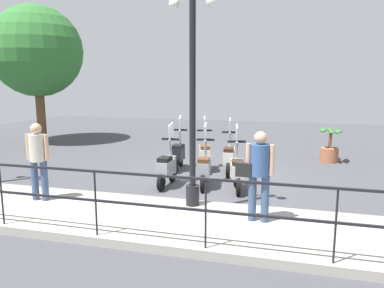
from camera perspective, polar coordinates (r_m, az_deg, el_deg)
name	(u,v)px	position (r m, az deg, el deg)	size (l,w,h in m)	color
ground_plane	(208,180)	(9.83, 2.52, -5.50)	(28.00, 28.00, 0.00)	#424247
promenade_walkway	(171,221)	(6.91, -3.28, -11.65)	(2.20, 20.00, 0.15)	#A39E93
fence_railing	(148,194)	(5.71, -6.70, -7.54)	(0.04, 16.03, 1.07)	black
lamp_post_near	(193,108)	(7.11, 0.08, 5.50)	(0.26, 0.90, 4.32)	black
pedestrian_with_bag	(258,169)	(6.54, 10.07, -3.83)	(0.34, 0.65, 1.59)	#384C70
pedestrian_distant	(38,156)	(8.18, -22.43, -1.66)	(0.35, 0.49, 1.59)	#384C70
tree_large	(37,52)	(16.63, -22.60, 12.88)	(3.62, 3.62, 5.51)	brown
potted_palm	(330,148)	(12.61, 20.23, -0.58)	(1.06, 0.66, 1.05)	#9E5B3D
scooter_near_0	(237,171)	(8.87, 6.88, -4.04)	(1.22, 0.50, 1.54)	black
scooter_near_1	(204,168)	(9.09, 1.87, -3.64)	(1.23, 0.45, 1.54)	black
scooter_near_2	(167,167)	(9.18, -3.85, -3.52)	(1.23, 0.44, 1.54)	black
scooter_far_0	(229,157)	(10.39, 5.65, -1.95)	(1.23, 0.44, 1.54)	black
scooter_far_1	(205,154)	(10.70, 1.95, -1.55)	(1.21, 0.53, 1.54)	black
scooter_far_2	(178,153)	(10.83, -2.09, -1.42)	(1.23, 0.44, 1.54)	black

